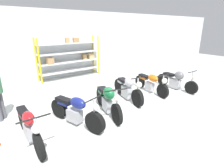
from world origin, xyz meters
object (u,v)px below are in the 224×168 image
motorcycle_red (29,126)px  motorcycle_grey (176,80)px  motorcycle_blue (75,111)px  motorcycle_silver (128,88)px  shelving_rack (70,56)px  motorcycle_green (108,99)px  motorcycle_orange (151,83)px

motorcycle_red → motorcycle_grey: (6.30, 0.09, -0.02)m
motorcycle_blue → motorcycle_silver: bearing=83.6°
motorcycle_grey → motorcycle_red: bearing=-88.1°
motorcycle_blue → shelving_rack: bearing=139.5°
motorcycle_green → motorcycle_grey: motorcycle_green is taller
motorcycle_silver → motorcycle_grey: motorcycle_silver is taller
motorcycle_blue → motorcycle_green: size_ratio=0.99×
motorcycle_red → motorcycle_blue: (1.27, 0.06, -0.02)m
motorcycle_green → motorcycle_blue: bearing=-75.2°
shelving_rack → motorcycle_grey: 5.65m
motorcycle_silver → motorcycle_orange: size_ratio=1.02×
motorcycle_blue → motorcycle_orange: 3.78m
motorcycle_blue → motorcycle_grey: bearing=73.1°
motorcycle_red → motorcycle_orange: 5.05m
motorcycle_orange → motorcycle_grey: (1.27, -0.40, -0.02)m
shelving_rack → motorcycle_blue: shelving_rack is taller
motorcycle_green → motorcycle_orange: (2.61, 0.43, -0.04)m
motorcycle_blue → motorcycle_silver: 2.49m
shelving_rack → motorcycle_grey: shelving_rack is taller
motorcycle_blue → motorcycle_green: motorcycle_green is taller
motorcycle_red → motorcycle_blue: 1.27m
motorcycle_red → motorcycle_orange: motorcycle_red is taller
motorcycle_orange → motorcycle_grey: bearing=80.4°
motorcycle_red → motorcycle_green: bearing=90.2°
motorcycle_red → motorcycle_green: motorcycle_green is taller
motorcycle_blue → motorcycle_silver: motorcycle_silver is taller
shelving_rack → motorcycle_red: shelving_rack is taller
motorcycle_blue → motorcycle_grey: 5.03m
motorcycle_red → motorcycle_blue: bearing=91.7°
shelving_rack → motorcycle_red: bearing=-124.5°
motorcycle_silver → motorcycle_orange: motorcycle_silver is taller
shelving_rack → motorcycle_silver: size_ratio=1.67×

